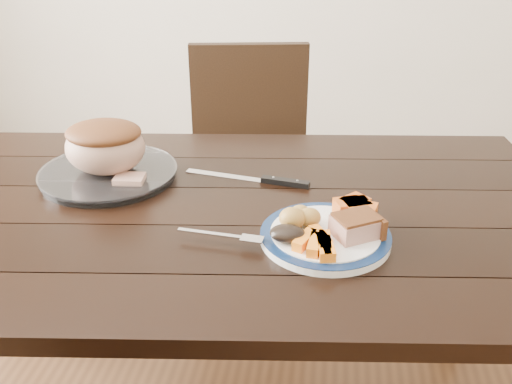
# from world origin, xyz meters

# --- Properties ---
(dining_table) EXTENTS (1.69, 1.08, 0.75)m
(dining_table) POSITION_xyz_m (-0.00, 0.00, 0.66)
(dining_table) COLOR black
(dining_table) RESTS_ON ground
(chair_far) EXTENTS (0.49, 0.50, 0.93)m
(chair_far) POSITION_xyz_m (-0.05, 0.74, 0.52)
(chair_far) COLOR black
(chair_far) RESTS_ON ground
(dinner_plate) EXTENTS (0.27, 0.27, 0.02)m
(dinner_plate) POSITION_xyz_m (0.24, -0.12, 0.76)
(dinner_plate) COLOR white
(dinner_plate) RESTS_ON dining_table
(plate_rim) EXTENTS (0.27, 0.27, 0.02)m
(plate_rim) POSITION_xyz_m (0.24, -0.12, 0.77)
(plate_rim) COLOR #0D2044
(plate_rim) RESTS_ON dinner_plate
(serving_platter) EXTENTS (0.33, 0.33, 0.02)m
(serving_platter) POSITION_xyz_m (-0.31, 0.11, 0.76)
(serving_platter) COLOR white
(serving_platter) RESTS_ON dining_table
(pork_slice) EXTENTS (0.11, 0.10, 0.04)m
(pork_slice) POSITION_xyz_m (0.29, -0.12, 0.79)
(pork_slice) COLOR tan
(pork_slice) RESTS_ON dinner_plate
(roasted_potatoes) EXTENTS (0.08, 0.07, 0.05)m
(roasted_potatoes) POSITION_xyz_m (0.18, -0.10, 0.79)
(roasted_potatoes) COLOR gold
(roasted_potatoes) RESTS_ON dinner_plate
(carrot_batons) EXTENTS (0.09, 0.11, 0.02)m
(carrot_batons) POSITION_xyz_m (0.23, -0.18, 0.78)
(carrot_batons) COLOR orange
(carrot_batons) RESTS_ON dinner_plate
(pumpkin_wedges) EXTENTS (0.10, 0.09, 0.04)m
(pumpkin_wedges) POSITION_xyz_m (0.29, -0.05, 0.79)
(pumpkin_wedges) COLOR orange
(pumpkin_wedges) RESTS_ON dinner_plate
(dark_mushroom) EXTENTS (0.07, 0.05, 0.03)m
(dark_mushroom) POSITION_xyz_m (0.16, -0.16, 0.79)
(dark_mushroom) COLOR black
(dark_mushroom) RESTS_ON dinner_plate
(fork) EXTENTS (0.18, 0.04, 0.00)m
(fork) POSITION_xyz_m (0.04, -0.16, 0.77)
(fork) COLOR silver
(fork) RESTS_ON dinner_plate
(roast_joint) EXTENTS (0.20, 0.17, 0.13)m
(roast_joint) POSITION_xyz_m (-0.31, 0.11, 0.83)
(roast_joint) COLOR tan
(roast_joint) RESTS_ON serving_platter
(cut_slice) EXTENTS (0.07, 0.06, 0.02)m
(cut_slice) POSITION_xyz_m (-0.23, 0.05, 0.78)
(cut_slice) COLOR tan
(cut_slice) RESTS_ON serving_platter
(carving_knife) EXTENTS (0.32, 0.08, 0.01)m
(carving_knife) POSITION_xyz_m (0.09, 0.13, 0.76)
(carving_knife) COLOR silver
(carving_knife) RESTS_ON dining_table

